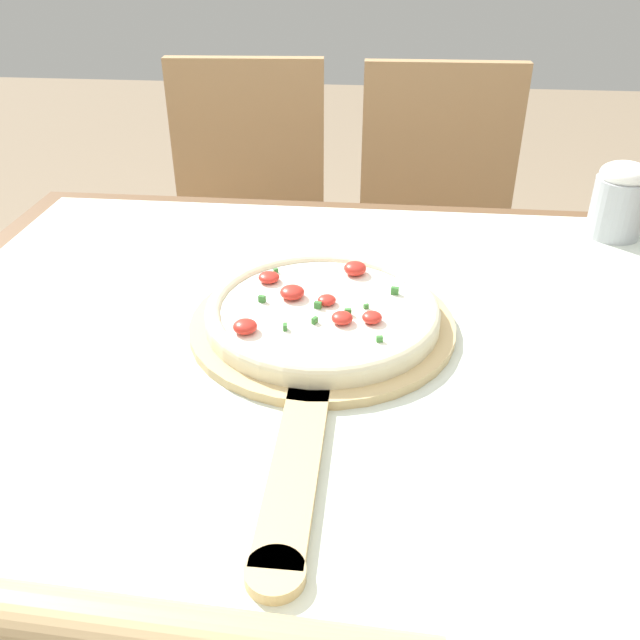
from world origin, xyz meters
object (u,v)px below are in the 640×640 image
(pizza_peel, at_px, (320,337))
(chair_right, at_px, (436,230))
(chair_left, at_px, (247,222))
(flour_cup, at_px, (620,199))
(pizza, at_px, (322,311))

(pizza_peel, height_order, chair_right, chair_right)
(pizza_peel, xyz_separation_m, chair_left, (-0.27, 0.87, -0.23))
(chair_right, bearing_deg, chair_left, 178.15)
(chair_right, bearing_deg, pizza_peel, -104.82)
(pizza_peel, bearing_deg, chair_right, 77.05)
(chair_right, relative_size, flour_cup, 7.48)
(pizza_peel, distance_m, chair_right, 0.92)
(pizza_peel, bearing_deg, flour_cup, 39.60)
(chair_left, bearing_deg, pizza, -76.05)
(flour_cup, bearing_deg, chair_left, 144.84)
(chair_left, bearing_deg, pizza_peel, -76.62)
(pizza_peel, xyz_separation_m, chair_right, (0.20, 0.87, -0.23))
(chair_left, distance_m, flour_cup, 0.92)
(pizza, xyz_separation_m, chair_left, (-0.27, 0.84, -0.25))
(pizza_peel, bearing_deg, pizza, 90.60)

